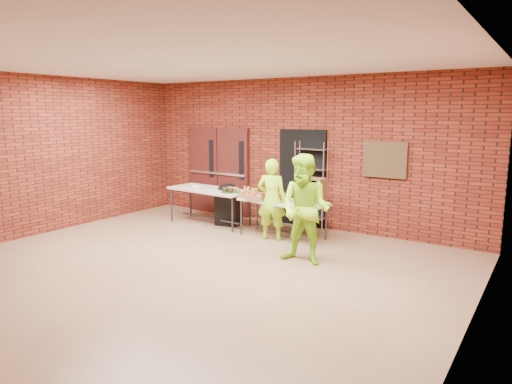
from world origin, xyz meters
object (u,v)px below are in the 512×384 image
wire_rack (311,186)px  table_left (210,192)px  coffee_dispenser (315,191)px  volunteer_woman (272,200)px  covered_grill (228,204)px  volunteer_man (305,209)px  table_right (283,204)px

wire_rack → table_left: wire_rack is taller
wire_rack → coffee_dispenser: bearing=-51.2°
volunteer_woman → covered_grill: bearing=-34.1°
coffee_dispenser → wire_rack: bearing=121.6°
volunteer_woman → volunteer_man: bearing=128.8°
wire_rack → table_right: (-0.13, -0.95, -0.25)m
wire_rack → volunteer_man: size_ratio=1.03×
table_right → covered_grill: covered_grill is taller
table_right → volunteer_woman: size_ratio=1.17×
table_right → coffee_dispenser: size_ratio=3.90×
wire_rack → volunteer_man: 2.31m
wire_rack → coffee_dispenser: wire_rack is taller
wire_rack → volunteer_woman: (-0.22, -1.21, -0.13)m
coffee_dispenser → covered_grill: (-2.14, 0.09, -0.52)m
volunteer_woman → table_left: bearing=-24.8°
covered_grill → volunteer_woman: bearing=-33.4°
coffee_dispenser → table_left: bearing=-177.8°
table_left → table_right: table_left is taller
covered_grill → volunteer_woman: volunteer_woman is taller
volunteer_man → covered_grill: bearing=149.2°
table_right → coffee_dispenser: coffee_dispenser is taller
coffee_dispenser → volunteer_man: (0.49, -1.33, -0.08)m
volunteer_woman → wire_rack: bearing=-114.7°
wire_rack → covered_grill: size_ratio=2.02×
table_right → coffee_dispenser: 0.70m
table_left → covered_grill: bearing=30.0°
table_left → covered_grill: 0.50m
covered_grill → volunteer_man: 3.01m
volunteer_man → wire_rack: bearing=112.2°
wire_rack → coffee_dispenser: 0.91m
table_left → covered_grill: covered_grill is taller
wire_rack → volunteer_woman: wire_rack is taller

